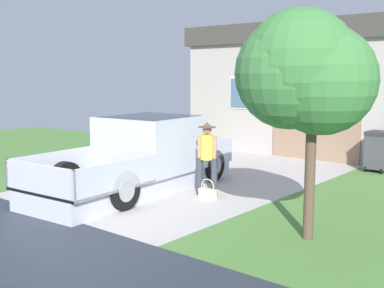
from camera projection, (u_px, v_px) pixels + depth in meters
pickup_truck at (147, 156)px, 11.42m from camera, size 2.42×5.53×1.71m
person_with_hat at (207, 154)px, 10.65m from camera, size 0.46×0.40×1.64m
handbag at (208, 193)px, 10.43m from camera, size 0.38×0.16×0.44m
house_with_garage at (339, 87)px, 17.96m from camera, size 9.23×6.94×4.41m
front_yard_tree at (303, 73)px, 7.59m from camera, size 2.20×1.95×3.71m
wheeled_trash_bin at (378, 150)px, 13.39m from camera, size 0.60×0.72×1.12m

